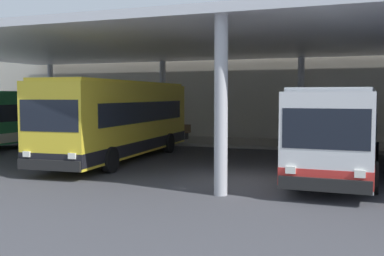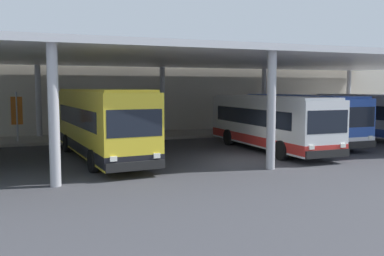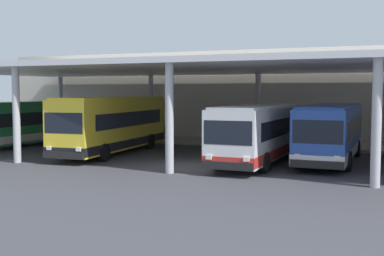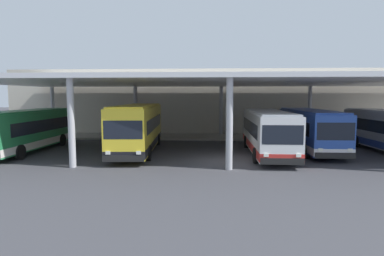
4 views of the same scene
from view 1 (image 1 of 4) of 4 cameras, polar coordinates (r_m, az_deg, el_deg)
name	(u,v)px [view 1 (image 1 of 4)]	position (r m, az deg, el deg)	size (l,w,h in m)	color
ground_plane	(243,181)	(16.41, 6.16, -6.38)	(200.00, 200.00, 0.00)	#3D3D42
platform_kerb	(296,145)	(27.81, 12.46, -1.99)	(42.00, 4.50, 0.18)	gray
station_building_facade	(304,85)	(30.89, 13.48, 5.12)	(48.00, 1.60, 7.21)	beige
canopy_shelter	(276,43)	(21.63, 10.11, 10.15)	(40.00, 17.00, 5.55)	silver
bus_second_bay	(121,120)	(21.65, -8.67, 1.02)	(3.33, 11.48, 3.57)	yellow
bus_middle_bay	(340,130)	(18.20, 17.50, -0.26)	(2.78, 10.55, 3.17)	white
bench_waiting	(177,131)	(29.88, -1.85, -0.39)	(1.80, 0.45, 0.92)	brown
banner_sign	(126,110)	(30.43, -8.04, 2.14)	(0.70, 0.12, 3.20)	#B2B2B7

